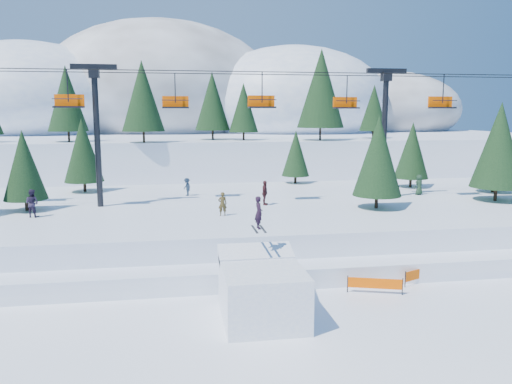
{
  "coord_description": "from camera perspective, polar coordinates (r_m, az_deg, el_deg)",
  "views": [
    {
      "loc": [
        -3.41,
        -19.71,
        9.31
      ],
      "look_at": [
        0.75,
        6.0,
        5.2
      ],
      "focal_mm": 35.0,
      "sensor_mm": 36.0,
      "label": 1
    }
  ],
  "objects": [
    {
      "name": "banner_near",
      "position": [
        27.13,
        13.43,
        -10.14
      ],
      "size": [
        2.73,
        0.91,
        0.9
      ],
      "color": "black",
      "rests_on": "ground"
    },
    {
      "name": "berm",
      "position": [
        29.26,
        -2.09,
        -8.46
      ],
      "size": [
        70.0,
        6.0,
        1.1
      ],
      "primitive_type": "cube",
      "color": "white",
      "rests_on": "ground"
    },
    {
      "name": "conifer_stand",
      "position": [
        37.86,
        -4.41,
        5.31
      ],
      "size": [
        62.63,
        17.0,
        10.31
      ],
      "color": "black",
      "rests_on": "mid_shelf"
    },
    {
      "name": "ground",
      "position": [
        22.06,
        0.6,
        -15.99
      ],
      "size": [
        160.0,
        160.0,
        0.0
      ],
      "primitive_type": "plane",
      "color": "white",
      "rests_on": "ground"
    },
    {
      "name": "mountain_ridge",
      "position": [
        93.07,
        -10.33,
        9.03
      ],
      "size": [
        119.0,
        61.19,
        26.46
      ],
      "color": "white",
      "rests_on": "ground"
    },
    {
      "name": "banner_far",
      "position": [
        29.53,
        18.46,
        -8.78
      ],
      "size": [
        2.61,
        1.22,
        0.9
      ],
      "color": "black",
      "rests_on": "ground"
    },
    {
      "name": "jump_kicker",
      "position": [
        23.21,
        0.67,
        -11.14
      ],
      "size": [
        3.62,
        4.93,
        5.43
      ],
      "color": "white",
      "rests_on": "ground"
    },
    {
      "name": "distant_skiers",
      "position": [
        37.57,
        -4.45,
        -0.15
      ],
      "size": [
        30.77,
        9.44,
        1.87
      ],
      "color": "#202F41",
      "rests_on": "mid_shelf"
    },
    {
      "name": "chairlift",
      "position": [
        38.06,
        -1.95,
        8.98
      ],
      "size": [
        46.0,
        3.21,
        10.28
      ],
      "color": "black",
      "rests_on": "mid_shelf"
    },
    {
      "name": "mid_shelf",
      "position": [
        38.71,
        -3.93,
        -3.07
      ],
      "size": [
        70.0,
        22.0,
        2.5
      ],
      "primitive_type": "cube",
      "color": "white",
      "rests_on": "ground"
    }
  ]
}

